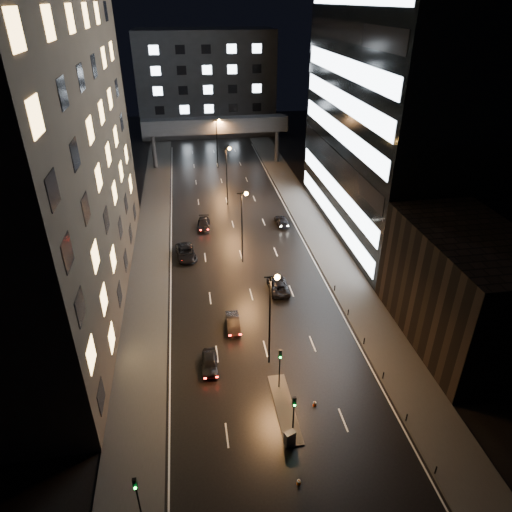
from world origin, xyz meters
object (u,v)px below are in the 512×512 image
Objects in this scene: car_away_c at (186,253)px; utility_cabinet at (290,438)px; car_away_d at (204,224)px; car_toward_a at (278,285)px; car_toward_b at (282,221)px; car_away_a at (210,363)px; car_away_b at (233,323)px.

car_away_c is 4.08× the size of utility_cabinet.
utility_cabinet is at bearing -78.52° from car_away_d.
utility_cabinet is at bearing -83.91° from car_away_c.
car_toward_b is (4.25, 18.25, -0.04)m from car_toward_a.
car_away_c is 1.18× the size of car_away_d.
car_away_d is (2.94, 8.90, -0.09)m from car_away_c.
car_toward_b is at bearing 21.39° from car_away_c.
car_toward_a is 1.12× the size of car_toward_b.
car_away_a is 31.22m from car_away_d.
car_away_b is 3.00× the size of utility_cabinet.
car_away_a is 0.88× the size of car_toward_b.
car_away_c reaches higher than car_away_a.
car_away_b is at bearing 45.59° from car_toward_a.
utility_cabinet is at bearing 78.49° from car_toward_b.
car_toward_b is (15.26, 8.26, -0.12)m from car_away_c.
car_away_c is 32.99m from utility_cabinet.
car_toward_a reaches higher than car_toward_b.
car_away_d is at bearing -3.62° from car_toward_b.
car_away_b is 9.08m from car_toward_a.
utility_cabinet reaches higher than car_toward_b.
car_away_b is 0.81× the size of car_toward_a.
car_away_d reaches higher than car_away_a.
car_away_c is 9.37m from car_away_d.
car_toward_a reaches higher than car_away_b.
car_away_d is 3.46× the size of utility_cabinet.
car_away_b is 25.47m from car_away_d.
car_toward_a is (11.00, -9.99, -0.07)m from car_away_c.
car_away_d reaches higher than car_away_b.
car_away_c is at bearing 107.18° from car_away_b.
car_toward_a is at bearing 55.62° from car_away_a.
car_toward_a is at bearing -49.27° from car_away_c.
car_away_a is 15.39m from car_toward_a.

